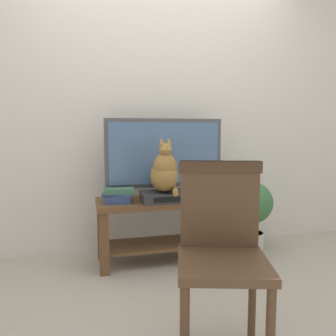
{
  "coord_description": "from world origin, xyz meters",
  "views": [
    {
      "loc": [
        -0.66,
        -2.26,
        1.09
      ],
      "look_at": [
        -0.0,
        0.43,
        0.79
      ],
      "focal_mm": 36.99,
      "sensor_mm": 36.0,
      "label": 1
    }
  ],
  "objects_px": {
    "wooden_chair": "(221,243)",
    "potted_plant": "(252,209)",
    "media_box": "(164,197)",
    "book_stack": "(118,195)",
    "tv_stand": "(167,218)",
    "cat": "(164,172)",
    "tv": "(164,156)"
  },
  "relations": [
    {
      "from": "cat",
      "to": "tv",
      "type": "bearing_deg",
      "value": 77.97
    },
    {
      "from": "tv",
      "to": "cat",
      "type": "xyz_separation_m",
      "value": [
        -0.04,
        -0.2,
        -0.11
      ]
    },
    {
      "from": "tv_stand",
      "to": "wooden_chair",
      "type": "xyz_separation_m",
      "value": [
        -0.03,
        -1.23,
        0.19
      ]
    },
    {
      "from": "media_box",
      "to": "tv_stand",
      "type": "bearing_deg",
      "value": 64.88
    },
    {
      "from": "media_box",
      "to": "book_stack",
      "type": "height_order",
      "value": "book_stack"
    },
    {
      "from": "cat",
      "to": "wooden_chair",
      "type": "relative_size",
      "value": 0.46
    },
    {
      "from": "tv_stand",
      "to": "media_box",
      "type": "bearing_deg",
      "value": -115.12
    },
    {
      "from": "cat",
      "to": "potted_plant",
      "type": "relative_size",
      "value": 0.68
    },
    {
      "from": "tv",
      "to": "wooden_chair",
      "type": "xyz_separation_m",
      "value": [
        -0.03,
        -1.32,
        -0.33
      ]
    },
    {
      "from": "media_box",
      "to": "book_stack",
      "type": "bearing_deg",
      "value": 174.1
    },
    {
      "from": "media_box",
      "to": "book_stack",
      "type": "xyz_separation_m",
      "value": [
        -0.36,
        0.04,
        0.02
      ]
    },
    {
      "from": "tv",
      "to": "wooden_chair",
      "type": "distance_m",
      "value": 1.36
    },
    {
      "from": "tv_stand",
      "to": "potted_plant",
      "type": "distance_m",
      "value": 0.78
    },
    {
      "from": "tv",
      "to": "media_box",
      "type": "relative_size",
      "value": 2.76
    },
    {
      "from": "potted_plant",
      "to": "tv",
      "type": "bearing_deg",
      "value": 173.13
    },
    {
      "from": "wooden_chair",
      "to": "potted_plant",
      "type": "xyz_separation_m",
      "value": [
        0.8,
        1.23,
        -0.16
      ]
    },
    {
      "from": "tv",
      "to": "wooden_chair",
      "type": "height_order",
      "value": "tv"
    },
    {
      "from": "wooden_chair",
      "to": "potted_plant",
      "type": "bearing_deg",
      "value": 56.81
    },
    {
      "from": "tv",
      "to": "cat",
      "type": "height_order",
      "value": "tv"
    },
    {
      "from": "tv_stand",
      "to": "wooden_chair",
      "type": "bearing_deg",
      "value": -91.29
    },
    {
      "from": "book_stack",
      "to": "tv_stand",
      "type": "bearing_deg",
      "value": 8.02
    },
    {
      "from": "tv",
      "to": "potted_plant",
      "type": "bearing_deg",
      "value": -6.87
    },
    {
      "from": "tv_stand",
      "to": "cat",
      "type": "bearing_deg",
      "value": -111.56
    },
    {
      "from": "wooden_chair",
      "to": "potted_plant",
      "type": "relative_size",
      "value": 1.47
    },
    {
      "from": "wooden_chair",
      "to": "tv_stand",
      "type": "bearing_deg",
      "value": 88.71
    },
    {
      "from": "media_box",
      "to": "wooden_chair",
      "type": "height_order",
      "value": "wooden_chair"
    },
    {
      "from": "tv_stand",
      "to": "book_stack",
      "type": "relative_size",
      "value": 4.42
    },
    {
      "from": "tv",
      "to": "potted_plant",
      "type": "xyz_separation_m",
      "value": [
        0.78,
        -0.09,
        -0.48
      ]
    },
    {
      "from": "tv_stand",
      "to": "tv",
      "type": "distance_m",
      "value": 0.52
    },
    {
      "from": "tv_stand",
      "to": "cat",
      "type": "distance_m",
      "value": 0.42
    },
    {
      "from": "tv_stand",
      "to": "media_box",
      "type": "height_order",
      "value": "media_box"
    },
    {
      "from": "tv_stand",
      "to": "media_box",
      "type": "relative_size",
      "value": 3.19
    }
  ]
}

